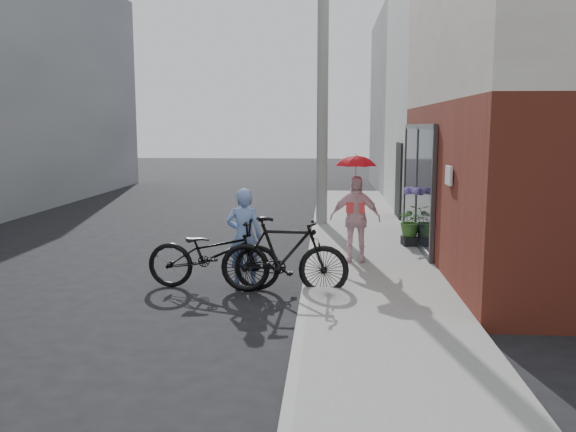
# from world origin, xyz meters

# --- Properties ---
(ground) EXTENTS (80.00, 80.00, 0.00)m
(ground) POSITION_xyz_m (0.00, 0.00, 0.00)
(ground) COLOR black
(ground) RESTS_ON ground
(sidewalk) EXTENTS (2.20, 24.00, 0.12)m
(sidewalk) POSITION_xyz_m (2.10, 2.00, 0.06)
(sidewalk) COLOR gray
(sidewalk) RESTS_ON ground
(curb) EXTENTS (0.12, 24.00, 0.12)m
(curb) POSITION_xyz_m (0.94, 2.00, 0.06)
(curb) COLOR #9E9E99
(curb) RESTS_ON ground
(plaster_building) EXTENTS (8.00, 6.00, 7.00)m
(plaster_building) POSITION_xyz_m (7.20, 9.00, 3.50)
(plaster_building) COLOR silver
(plaster_building) RESTS_ON ground
(east_building_far) EXTENTS (8.00, 8.00, 7.00)m
(east_building_far) POSITION_xyz_m (7.20, 16.00, 3.50)
(east_building_far) COLOR slate
(east_building_far) RESTS_ON ground
(utility_pole) EXTENTS (0.28, 0.28, 7.00)m
(utility_pole) POSITION_xyz_m (1.10, 6.00, 3.50)
(utility_pole) COLOR #9E9E99
(utility_pole) RESTS_ON ground
(officer) EXTENTS (0.60, 0.40, 1.60)m
(officer) POSITION_xyz_m (-0.09, 0.18, 0.80)
(officer) COLOR #7E9EE0
(officer) RESTS_ON ground
(bike_left) EXTENTS (2.19, 0.86, 1.13)m
(bike_left) POSITION_xyz_m (-0.55, -0.06, 0.56)
(bike_left) COLOR black
(bike_left) RESTS_ON ground
(bike_right) EXTENTS (2.04, 0.68, 1.21)m
(bike_right) POSITION_xyz_m (0.60, -0.28, 0.60)
(bike_right) COLOR black
(bike_right) RESTS_ON ground
(kimono_woman) EXTENTS (0.94, 0.43, 1.58)m
(kimono_woman) POSITION_xyz_m (1.77, 1.60, 0.91)
(kimono_woman) COLOR #FDD4DB
(kimono_woman) RESTS_ON sidewalk
(parasol) EXTENTS (0.73, 0.73, 0.65)m
(parasol) POSITION_xyz_m (1.77, 1.60, 2.02)
(parasol) COLOR red
(parasol) RESTS_ON kimono_woman
(planter) EXTENTS (0.39, 0.39, 0.18)m
(planter) POSITION_xyz_m (3.00, 3.17, 0.21)
(planter) COLOR black
(planter) RESTS_ON sidewalk
(potted_plant) EXTENTS (0.61, 0.53, 0.68)m
(potted_plant) POSITION_xyz_m (3.00, 3.17, 0.64)
(potted_plant) COLOR #40702C
(potted_plant) RESTS_ON planter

